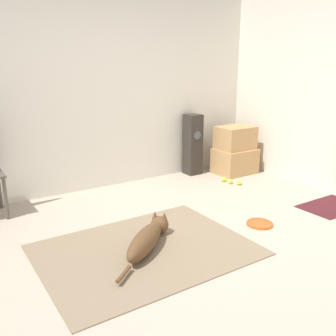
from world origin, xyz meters
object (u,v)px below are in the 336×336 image
Objects in this scene: dog at (148,238)px; tennis_ball_by_boxes at (224,179)px; tennis_ball_loose_on_carpet at (239,183)px; frisbee at (260,224)px; cardboard_box_upper at (235,138)px; floor_speaker at (193,145)px; tennis_ball_near_speaker at (230,182)px; cardboard_box_lower at (235,161)px.

tennis_ball_by_boxes is (1.91, 1.15, -0.08)m from dog.
tennis_ball_loose_on_carpet is (0.07, -0.23, 0.00)m from tennis_ball_by_boxes.
dog is 1.26m from frisbee.
tennis_ball_loose_on_carpet is at bearing -73.10° from tennis_ball_by_boxes.
frisbee is 4.12× the size of tennis_ball_by_boxes.
cardboard_box_upper reaches higher than dog.
frisbee is at bearing -105.75° from floor_speaker.
frisbee is at bearing -7.77° from dog.
tennis_ball_near_speaker and tennis_ball_loose_on_carpet have the same top height.
floor_speaker is at bearing 44.04° from dog.
cardboard_box_lower is at bearing 55.12° from frisbee.
floor_speaker is (-0.56, 0.32, 0.26)m from cardboard_box_lower.
floor_speaker is at bearing 150.91° from cardboard_box_upper.
dog reaches higher than frisbee.
tennis_ball_loose_on_carpet reaches higher than frisbee.
cardboard_box_upper is at bearing 31.11° from tennis_ball_by_boxes.
tennis_ball_near_speaker is at bearing 122.42° from tennis_ball_loose_on_carpet.
frisbee is at bearing -124.69° from cardboard_box_upper.
tennis_ball_by_boxes is at bearing 31.06° from dog.
tennis_ball_near_speaker is at bearing -138.43° from cardboard_box_lower.
cardboard_box_lower is (2.33, 1.39, 0.07)m from dog.
cardboard_box_upper is 7.98× the size of tennis_ball_loose_on_carpet.
floor_speaker is (0.53, 1.89, 0.44)m from frisbee.
cardboard_box_lower is 0.61m from tennis_ball_loose_on_carpet.
cardboard_box_lower reaches higher than dog.
tennis_ball_loose_on_carpet is (-0.35, -0.49, -0.51)m from cardboard_box_upper.
tennis_ball_near_speaker is (0.00, -0.13, 0.00)m from tennis_ball_by_boxes.
tennis_ball_by_boxes reaches higher than frisbee.
cardboard_box_upper is (2.34, 1.41, 0.43)m from dog.
tennis_ball_loose_on_carpet is (0.74, 1.09, 0.02)m from frisbee.
cardboard_box_upper is 0.76m from tennis_ball_near_speaker.
floor_speaker is at bearing 104.52° from tennis_ball_loose_on_carpet.
frisbee is 1.48m from tennis_ball_by_boxes.
tennis_ball_by_boxes is (0.67, 1.32, 0.02)m from frisbee.
cardboard_box_upper is 0.71m from tennis_ball_by_boxes.
cardboard_box_lower reaches higher than frisbee.
tennis_ball_loose_on_carpet is (0.07, -0.11, 0.00)m from tennis_ball_near_speaker.
cardboard_box_upper is (0.00, 0.01, 0.36)m from cardboard_box_lower.
tennis_ball_by_boxes is at bearing 91.72° from tennis_ball_near_speaker.
frisbee is 0.30× the size of floor_speaker.
cardboard_box_lower reaches higher than tennis_ball_near_speaker.
cardboard_box_upper reaches higher than tennis_ball_by_boxes.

